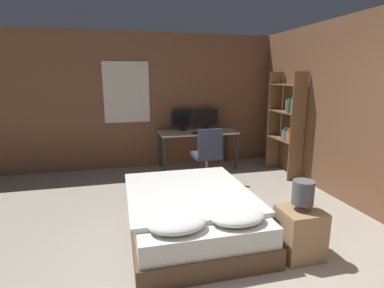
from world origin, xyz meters
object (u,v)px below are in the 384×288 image
at_px(nightstand, 300,233).
at_px(bed, 191,213).
at_px(keyboard, 201,133).
at_px(office_chair, 207,159).
at_px(monitor_left, 183,119).
at_px(computer_mouse, 214,132).
at_px(bedside_lamp, 303,193).
at_px(monitor_right, 207,118).
at_px(bookshelf, 288,121).
at_px(desk, 198,136).

bearing_deg(nightstand, bed, 142.44).
distance_m(keyboard, office_chair, 0.69).
bearing_deg(office_chair, monitor_left, 102.34).
relative_size(nightstand, computer_mouse, 7.44).
distance_m(bedside_lamp, monitor_right, 3.54).
height_order(bed, bedside_lamp, bedside_lamp).
height_order(office_chair, bookshelf, bookshelf).
bearing_deg(bedside_lamp, bed, 142.44).
relative_size(bed, bookshelf, 1.01).
distance_m(nightstand, office_chair, 2.50).
xyz_separation_m(bed, office_chair, (0.73, 1.73, 0.15)).
bearing_deg(keyboard, desk, 90.00).
bearing_deg(desk, monitor_right, 40.56).
distance_m(bedside_lamp, office_chair, 2.52).
xyz_separation_m(nightstand, bedside_lamp, (-0.00, 0.00, 0.44)).
xyz_separation_m(nightstand, office_chair, (-0.25, 2.49, 0.14)).
relative_size(bedside_lamp, monitor_right, 0.67).
bearing_deg(monitor_left, nightstand, -82.35).
relative_size(bed, bedside_lamp, 6.34).
relative_size(nightstand, monitor_left, 1.13).
height_order(desk, computer_mouse, computer_mouse).
height_order(monitor_left, computer_mouse, monitor_left).
distance_m(bed, keyboard, 2.50).
bearing_deg(desk, bookshelf, -29.84).
height_order(monitor_right, office_chair, monitor_right).
xyz_separation_m(bedside_lamp, office_chair, (-0.25, 2.49, -0.30)).
xyz_separation_m(bed, computer_mouse, (1.03, 2.32, 0.53)).
bearing_deg(bookshelf, keyboard, 156.93).
distance_m(bedside_lamp, monitor_left, 3.57).
xyz_separation_m(keyboard, bookshelf, (1.50, -0.64, 0.28)).
height_order(nightstand, monitor_left, monitor_left).
distance_m(monitor_right, keyboard, 0.57).
xyz_separation_m(bedside_lamp, keyboard, (-0.21, 3.08, 0.06)).
bearing_deg(nightstand, bedside_lamp, 180.00).
distance_m(bed, nightstand, 1.24).
relative_size(keyboard, office_chair, 0.36).
distance_m(bed, monitor_left, 2.91).
bearing_deg(bed, office_chair, 67.07).
relative_size(desk, monitor_right, 3.40).
height_order(bed, monitor_right, monitor_right).
relative_size(nightstand, bedside_lamp, 1.69).
bearing_deg(monitor_right, computer_mouse, -90.03).
bearing_deg(monitor_right, bedside_lamp, -90.87).
distance_m(nightstand, keyboard, 3.12).
xyz_separation_m(bed, bookshelf, (2.27, 1.68, 0.80)).
bearing_deg(desk, computer_mouse, -40.15).
height_order(monitor_right, bookshelf, bookshelf).
height_order(desk, monitor_left, monitor_left).
distance_m(monitor_left, office_chair, 1.22).
bearing_deg(office_chair, bookshelf, -1.98).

